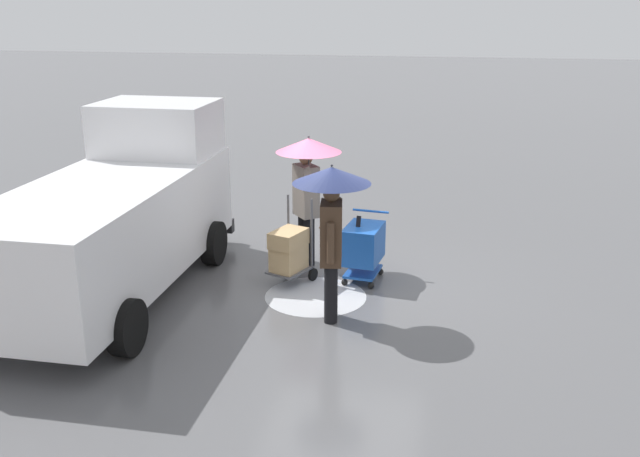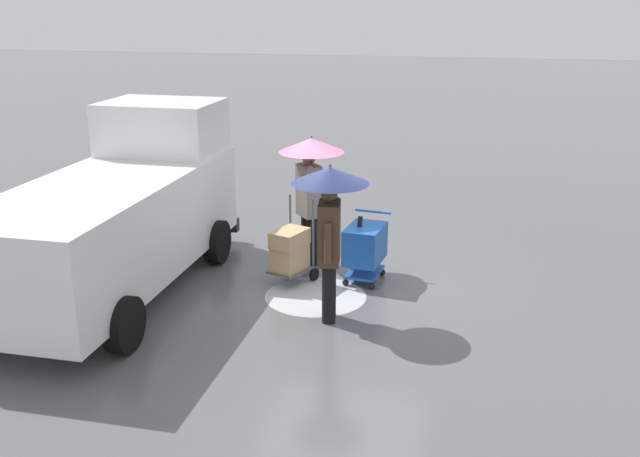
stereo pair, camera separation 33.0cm
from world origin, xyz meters
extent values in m
plane|color=#5B5B5E|center=(0.00, 0.00, 0.00)|extent=(90.00, 90.00, 0.00)
cylinder|color=silver|center=(3.94, -1.34, 0.00)|extent=(1.20, 1.20, 0.01)
cylinder|color=silver|center=(0.37, 0.38, 0.00)|extent=(1.50, 1.50, 0.01)
cube|color=white|center=(3.26, 0.94, 1.06)|extent=(1.99, 5.21, 1.40)
cube|color=white|center=(3.25, -0.96, 2.18)|extent=(1.85, 1.41, 0.84)
cube|color=black|center=(3.25, -1.68, 1.38)|extent=(1.66, 0.07, 0.63)
cube|color=#232326|center=(3.25, -1.72, 0.32)|extent=(1.96, 0.17, 0.24)
cylinder|color=black|center=(4.24, -0.67, 0.36)|extent=(0.24, 0.72, 0.72)
cylinder|color=black|center=(2.28, -0.66, 0.36)|extent=(0.24, 0.72, 0.72)
cylinder|color=black|center=(2.29, 2.56, 0.36)|extent=(0.24, 0.72, 0.72)
cube|color=#1951B2|center=(-0.23, -0.40, 0.60)|extent=(0.61, 0.82, 0.56)
cube|color=#1951B2|center=(-0.23, -0.40, 0.14)|extent=(0.55, 0.74, 0.04)
cylinder|color=#1951B2|center=(-0.29, -0.82, 1.00)|extent=(0.58, 0.11, 0.04)
sphere|color=black|center=(-0.40, -0.07, 0.05)|extent=(0.10, 0.10, 0.10)
sphere|color=black|center=(0.01, -0.13, 0.05)|extent=(0.10, 0.10, 0.10)
sphere|color=black|center=(-0.48, -0.67, 0.05)|extent=(0.10, 0.10, 0.10)
sphere|color=black|center=(-0.06, -0.73, 0.05)|extent=(0.10, 0.10, 0.10)
cylinder|color=black|center=(-0.14, -0.31, 0.70)|extent=(0.11, 0.29, 0.69)
cube|color=#515156|center=(0.87, -0.04, 0.22)|extent=(0.68, 0.74, 0.03)
cylinder|color=#515156|center=(0.55, -0.23, 0.77)|extent=(0.04, 0.04, 1.10)
cylinder|color=#515156|center=(0.95, -0.41, 0.77)|extent=(0.04, 0.04, 1.10)
cylinder|color=black|center=(0.53, -0.23, 0.10)|extent=(0.12, 0.20, 0.20)
cylinder|color=black|center=(0.97, -0.41, 0.10)|extent=(0.12, 0.20, 0.20)
cube|color=tan|center=(0.87, -0.04, 0.42)|extent=(0.55, 0.63, 0.38)
cube|color=tan|center=(0.87, -0.04, 0.73)|extent=(0.57, 0.68, 0.25)
cylinder|color=black|center=(0.00, 1.20, 0.41)|extent=(0.18, 0.18, 0.82)
cylinder|color=black|center=(0.03, 1.00, 0.41)|extent=(0.18, 0.18, 0.82)
cube|color=#473323|center=(0.02, 1.10, 1.24)|extent=(0.34, 0.47, 0.84)
sphere|color=brown|center=(0.02, 1.10, 1.78)|extent=(0.22, 0.22, 0.22)
cylinder|color=#473323|center=(-0.02, 1.36, 1.19)|extent=(0.10, 0.10, 0.55)
cylinder|color=#473323|center=(0.06, 0.93, 1.46)|extent=(0.31, 0.14, 0.50)
cylinder|color=#333338|center=(0.03, 1.00, 1.62)|extent=(0.02, 0.02, 0.86)
cone|color=navy|center=(0.03, 1.00, 2.00)|extent=(1.04, 1.04, 0.22)
sphere|color=#333338|center=(0.03, 1.00, 2.13)|extent=(0.04, 0.04, 0.04)
cylinder|color=black|center=(0.85, -1.05, 0.41)|extent=(0.18, 0.18, 0.82)
cylinder|color=black|center=(0.72, -0.89, 0.41)|extent=(0.18, 0.18, 0.82)
cube|color=slate|center=(0.78, -0.97, 1.24)|extent=(0.49, 0.52, 0.84)
sphere|color=#8C6647|center=(0.78, -0.97, 1.78)|extent=(0.22, 0.22, 0.22)
cylinder|color=slate|center=(0.95, -1.17, 1.19)|extent=(0.10, 0.10, 0.55)
cylinder|color=slate|center=(0.66, -0.84, 1.46)|extent=(0.30, 0.27, 0.50)
cylinder|color=#333338|center=(0.72, -0.89, 1.62)|extent=(0.02, 0.02, 0.86)
cone|color=#E0668E|center=(0.72, -0.89, 2.00)|extent=(1.04, 1.04, 0.22)
sphere|color=#333338|center=(0.72, -0.89, 2.13)|extent=(0.04, 0.04, 0.04)
camera|label=1|loc=(-1.50, 9.97, 4.21)|focal=40.35mm
camera|label=2|loc=(-1.82, 9.91, 4.21)|focal=40.35mm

